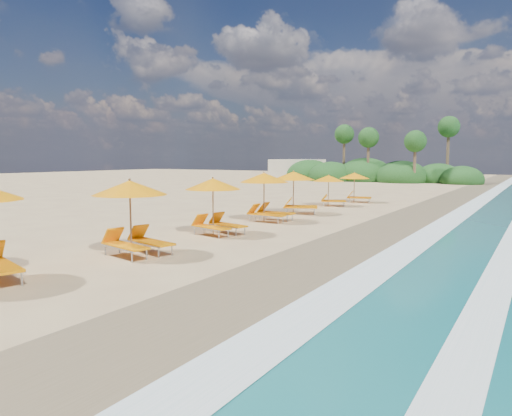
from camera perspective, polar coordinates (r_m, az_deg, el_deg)
The scene contains 11 objects.
ground at distance 18.43m, azimuth -0.00°, elevation -3.71°, with size 160.00×160.00×0.00m, color tan.
wet_sand at distance 16.74m, azimuth 11.84°, elevation -4.82°, with size 4.00×160.00×0.01m, color olive.
surf_foam at distance 16.07m, azimuth 20.99°, elevation -5.48°, with size 4.00×160.00×0.01m.
station_3 at distance 15.82m, azimuth -14.37°, elevation -0.48°, with size 3.01×2.89×2.46m.
station_4 at distance 19.47m, azimuth -4.80°, elevation 0.69°, with size 2.88×2.77×2.34m.
station_5 at distance 23.43m, azimuth 1.35°, elevation 1.75°, with size 2.63×2.42×2.44m.
station_6 at distance 26.75m, azimuth 4.87°, elevation 2.23°, with size 3.15×3.12×2.41m.
station_7 at distance 31.22m, azimuth 8.90°, elevation 2.34°, with size 2.65×2.62×2.03m.
station_8 at distance 34.04m, azimuth 11.89°, elevation 2.67°, with size 2.64×2.57×2.12m.
treeline at distance 64.08m, azimuth 13.63°, elevation 4.00°, with size 25.80×8.80×9.74m.
beach_building at distance 70.89m, azimuth 4.90°, elevation 4.66°, with size 7.00×5.00×2.80m, color beige.
Camera 1 is at (9.40, -15.54, 3.13)m, focal length 33.60 mm.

